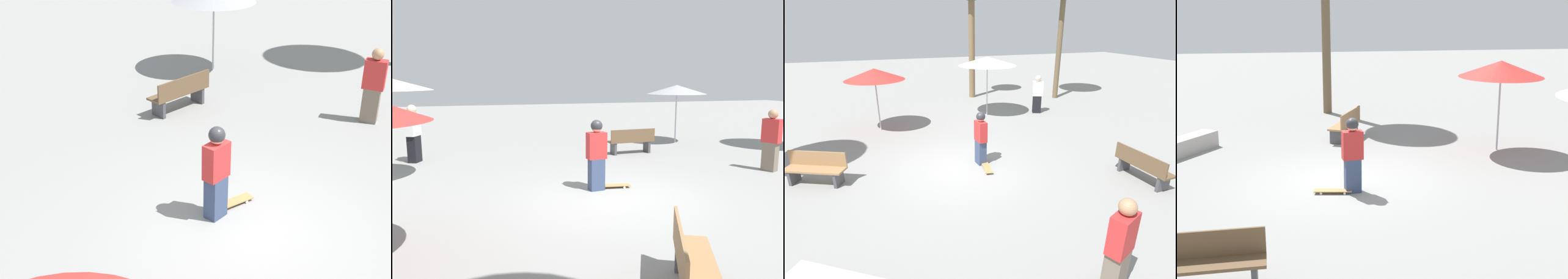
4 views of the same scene
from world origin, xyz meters
The scene contains 9 objects.
ground_plane centered at (0.00, 0.00, 0.00)m, with size 60.00×60.00×0.00m, color gray.
skater_main centered at (-0.67, -0.18, 0.87)m, with size 0.29×0.45×1.62m.
skateboard centered at (-0.71, 0.25, 0.06)m, with size 0.30×0.82×0.07m.
bench_near centered at (-4.41, 2.22, 0.43)m, with size 0.52×1.62×0.85m.
bench_far centered at (3.83, -0.44, 0.43)m, with size 1.64×1.07×0.85m.
shade_umbrella_red centered at (2.09, -4.38, 2.20)m, with size 2.23×2.23×2.42m.
shade_umbrella_white centered at (-2.63, -5.00, 2.44)m, with size 2.55×2.55×2.63m.
bystander_watching centered at (-1.10, 4.97, 0.85)m, with size 0.53×0.42×1.70m.
bystander_far centered at (-5.00, -4.63, 0.87)m, with size 0.54×0.42×1.75m.
Camera 3 is at (2.06, 7.77, 4.01)m, focal length 28.00 mm.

